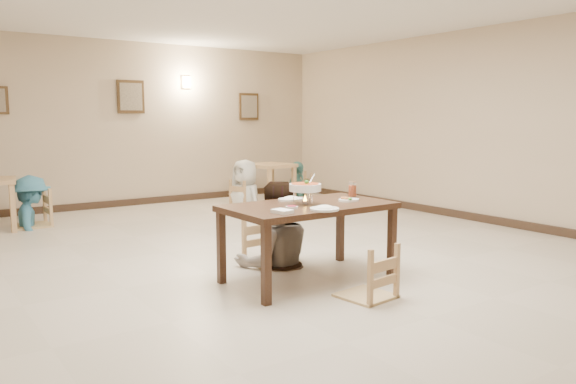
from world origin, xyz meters
TOP-DOWN VIEW (x-y plane):
  - floor at (0.00, 0.00)m, footprint 10.00×10.00m
  - wall_back at (0.00, 5.00)m, footprint 10.00×0.00m
  - wall_right at (4.00, 0.00)m, footprint 0.00×10.00m
  - baseboard_back at (0.00, 4.97)m, footprint 8.00×0.06m
  - baseboard_right at (3.97, 0.00)m, footprint 0.06×10.00m
  - picture_b at (0.10, 4.96)m, footprint 0.50×0.04m
  - picture_c at (2.60, 4.96)m, footprint 0.45×0.04m
  - wall_sconce at (1.20, 4.96)m, footprint 0.16×0.05m
  - main_table at (-0.16, -0.78)m, footprint 1.66×0.94m
  - chair_far at (-0.12, -0.01)m, footprint 0.46×0.46m
  - chair_near at (-0.06, -1.53)m, footprint 0.44×0.44m
  - main_diner at (-0.10, -0.10)m, footprint 1.08×0.95m
  - curry_warmer at (-0.20, -0.78)m, footprint 0.35×0.31m
  - rice_plate_far at (-0.17, -0.49)m, footprint 0.28×0.28m
  - rice_plate_near at (-0.26, -1.17)m, footprint 0.27×0.27m
  - fried_plate at (0.31, -0.86)m, footprint 0.23×0.23m
  - chili_dish at (-0.45, -0.91)m, footprint 0.12×0.12m
  - napkin_cutlery at (-0.67, -1.08)m, footprint 0.18×0.28m
  - drink_glass at (0.53, -0.65)m, footprint 0.08×0.08m
  - bg_table_right at (2.36, 3.77)m, footprint 0.86×0.86m
  - bg_chair_lr at (-1.88, 3.82)m, footprint 0.51×0.51m
  - bg_chair_rl at (1.77, 3.74)m, footprint 0.43×0.43m
  - bg_chair_rr at (2.94, 3.71)m, footprint 0.49×0.49m
  - bg_diner_b at (-1.88, 3.82)m, footprint 0.69×1.06m
  - bg_diner_c at (1.77, 3.74)m, footprint 0.65×0.90m
  - bg_diner_d at (2.94, 3.71)m, footprint 0.72×0.98m

SIDE VIEW (x-z plane):
  - floor at x=0.00m, z-range 0.00..0.00m
  - baseboard_back at x=0.00m, z-range 0.00..0.12m
  - baseboard_right at x=3.97m, z-range 0.00..0.12m
  - bg_chair_rl at x=1.77m, z-range 0.00..0.92m
  - chair_near at x=-0.06m, z-range 0.00..0.94m
  - chair_far at x=-0.12m, z-range 0.00..0.98m
  - bg_chair_rr at x=2.94m, z-range 0.00..1.05m
  - bg_chair_lr at x=-1.88m, z-range 0.00..1.08m
  - bg_table_right at x=2.36m, z-range 0.24..0.99m
  - main_table at x=-0.16m, z-range 0.31..1.08m
  - bg_diner_b at x=-1.88m, z-range 0.00..1.54m
  - bg_diner_d at x=2.94m, z-range 0.00..1.55m
  - chili_dish at x=-0.45m, z-range 0.77..0.80m
  - rice_plate_near at x=-0.26m, z-range 0.76..0.82m
  - rice_plate_far at x=-0.17m, z-range 0.76..0.82m
  - napkin_cutlery at x=-0.67m, z-range 0.77..0.81m
  - fried_plate at x=0.31m, z-range 0.76..0.82m
  - drink_glass at x=0.53m, z-range 0.77..0.93m
  - bg_diner_c at x=1.77m, z-range 0.00..1.71m
  - main_diner at x=-0.10m, z-range 0.00..1.86m
  - curry_warmer at x=-0.20m, z-range 0.80..1.08m
  - wall_back at x=0.00m, z-range -3.50..6.50m
  - wall_right at x=4.00m, z-range -3.50..6.50m
  - picture_c at x=2.60m, z-range 1.57..2.12m
  - picture_b at x=0.10m, z-range 1.70..2.30m
  - wall_sconce at x=1.20m, z-range 2.19..2.41m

